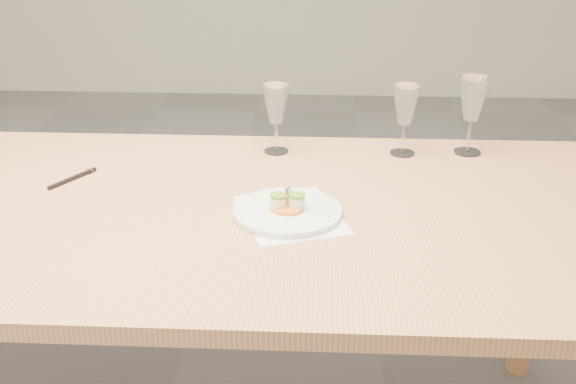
{
  "coord_description": "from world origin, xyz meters",
  "views": [
    {
      "loc": [
        0.45,
        -1.54,
        1.48
      ],
      "look_at": [
        0.38,
        -0.02,
        0.8
      ],
      "focal_mm": 45.0,
      "sensor_mm": 36.0,
      "label": 1
    }
  ],
  "objects_px": {
    "ballpoint_pen": "(73,178)",
    "wine_glass_3": "(405,107)",
    "recipe_sheet": "(291,215)",
    "dinner_plate": "(288,211)",
    "dining_table": "(133,230)",
    "wine_glass_4": "(473,101)",
    "wine_glass_2": "(276,106)"
  },
  "relations": [
    {
      "from": "recipe_sheet",
      "to": "wine_glass_3",
      "type": "xyz_separation_m",
      "value": [
        0.3,
        0.41,
        0.14
      ]
    },
    {
      "from": "dinner_plate",
      "to": "wine_glass_3",
      "type": "bearing_deg",
      "value": 53.79
    },
    {
      "from": "ballpoint_pen",
      "to": "wine_glass_4",
      "type": "distance_m",
      "value": 1.09
    },
    {
      "from": "dining_table",
      "to": "ballpoint_pen",
      "type": "distance_m",
      "value": 0.24
    },
    {
      "from": "dining_table",
      "to": "wine_glass_4",
      "type": "bearing_deg",
      "value": 24.41
    },
    {
      "from": "dining_table",
      "to": "wine_glass_2",
      "type": "bearing_deg",
      "value": 48.96
    },
    {
      "from": "recipe_sheet",
      "to": "wine_glass_2",
      "type": "height_order",
      "value": "wine_glass_2"
    },
    {
      "from": "dining_table",
      "to": "wine_glass_3",
      "type": "xyz_separation_m",
      "value": [
        0.68,
        0.37,
        0.21
      ]
    },
    {
      "from": "recipe_sheet",
      "to": "ballpoint_pen",
      "type": "xyz_separation_m",
      "value": [
        -0.57,
        0.18,
        0.0
      ]
    },
    {
      "from": "wine_glass_3",
      "to": "dinner_plate",
      "type": "bearing_deg",
      "value": -126.21
    },
    {
      "from": "dinner_plate",
      "to": "recipe_sheet",
      "type": "height_order",
      "value": "dinner_plate"
    },
    {
      "from": "wine_glass_2",
      "to": "dinner_plate",
      "type": "bearing_deg",
      "value": -82.56
    },
    {
      "from": "dining_table",
      "to": "recipe_sheet",
      "type": "relative_size",
      "value": 7.36
    },
    {
      "from": "dinner_plate",
      "to": "ballpoint_pen",
      "type": "height_order",
      "value": "dinner_plate"
    },
    {
      "from": "dining_table",
      "to": "recipe_sheet",
      "type": "distance_m",
      "value": 0.39
    },
    {
      "from": "wine_glass_3",
      "to": "dining_table",
      "type": "bearing_deg",
      "value": -151.14
    },
    {
      "from": "ballpoint_pen",
      "to": "wine_glass_3",
      "type": "xyz_separation_m",
      "value": [
        0.87,
        0.23,
        0.13
      ]
    },
    {
      "from": "dining_table",
      "to": "wine_glass_3",
      "type": "distance_m",
      "value": 0.8
    },
    {
      "from": "dinner_plate",
      "to": "wine_glass_3",
      "type": "relative_size",
      "value": 1.27
    },
    {
      "from": "recipe_sheet",
      "to": "ballpoint_pen",
      "type": "height_order",
      "value": "ballpoint_pen"
    },
    {
      "from": "ballpoint_pen",
      "to": "wine_glass_4",
      "type": "xyz_separation_m",
      "value": [
        1.05,
        0.25,
        0.15
      ]
    },
    {
      "from": "dinner_plate",
      "to": "wine_glass_4",
      "type": "height_order",
      "value": "wine_glass_4"
    },
    {
      "from": "ballpoint_pen",
      "to": "wine_glass_2",
      "type": "distance_m",
      "value": 0.58
    },
    {
      "from": "ballpoint_pen",
      "to": "wine_glass_3",
      "type": "bearing_deg",
      "value": -43.8
    },
    {
      "from": "wine_glass_4",
      "to": "recipe_sheet",
      "type": "bearing_deg",
      "value": -138.28
    },
    {
      "from": "dining_table",
      "to": "ballpoint_pen",
      "type": "xyz_separation_m",
      "value": [
        -0.19,
        0.14,
        0.07
      ]
    },
    {
      "from": "dining_table",
      "to": "dinner_plate",
      "type": "bearing_deg",
      "value": -5.81
    },
    {
      "from": "dining_table",
      "to": "wine_glass_2",
      "type": "height_order",
      "value": "wine_glass_2"
    },
    {
      "from": "ballpoint_pen",
      "to": "wine_glass_2",
      "type": "relative_size",
      "value": 0.71
    },
    {
      "from": "ballpoint_pen",
      "to": "wine_glass_3",
      "type": "distance_m",
      "value": 0.91
    },
    {
      "from": "recipe_sheet",
      "to": "wine_glass_4",
      "type": "relative_size",
      "value": 1.5
    },
    {
      "from": "dining_table",
      "to": "recipe_sheet",
      "type": "height_order",
      "value": "recipe_sheet"
    }
  ]
}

